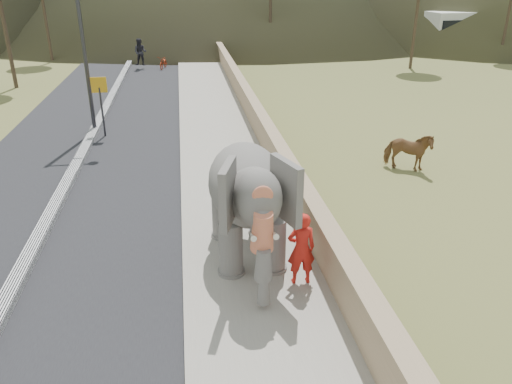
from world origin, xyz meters
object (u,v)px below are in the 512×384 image
cow (408,151)px  motorcyclist (150,57)px  lamppost (87,8)px  elephant_and_man (247,200)px

cow → motorcyclist: bearing=53.9°
lamppost → elephant_and_man: bearing=-66.4°
cow → elephant_and_man: bearing=158.0°
lamppost → cow: size_ratio=5.07×
elephant_and_man → motorcyclist: elephant_and_man is taller
cow → motorcyclist: 22.64m
cow → lamppost: bearing=90.1°
cow → elephant_and_man: size_ratio=0.42×
cow → motorcyclist: size_ratio=0.65×
elephant_and_man → motorcyclist: size_ratio=1.55×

